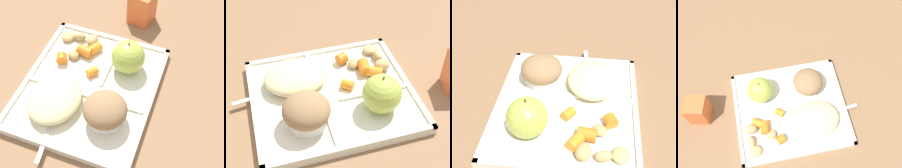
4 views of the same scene
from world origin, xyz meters
TOP-DOWN VIEW (x-y plane):
  - ground at (0.00, 0.00)m, footprint 6.00×6.00m
  - lunch_tray at (-0.00, 0.00)m, footprint 0.34×0.30m
  - green_apple at (-0.08, 0.06)m, footprint 0.08×0.08m
  - bran_muffin at (0.07, 0.06)m, footprint 0.09×0.09m
  - carrot_slice_center at (-0.05, -0.09)m, footprint 0.03×0.03m
  - carrot_slice_edge at (-0.09, -0.05)m, footprint 0.03×0.04m
  - carrot_slice_diagonal at (-0.04, -0.01)m, footprint 0.03×0.03m
  - carrot_slice_tilted at (-0.11, -0.03)m, footprint 0.04×0.04m
  - potato_chunk_golden at (-0.12, -0.11)m, footprint 0.04×0.03m
  - potato_chunk_wedge at (-0.13, -0.08)m, footprint 0.02×0.03m
  - potato_chunk_large at (-0.13, -0.04)m, footprint 0.04×0.03m
  - potato_chunk_browned at (-0.07, -0.07)m, footprint 0.04×0.04m
  - egg_noodle_pile at (0.07, -0.05)m, footprint 0.14×0.11m
  - meatball_side at (0.08, -0.05)m, footprint 0.03×0.03m
  - meatball_back at (0.07, -0.07)m, footprint 0.04×0.04m
  - meatball_front at (0.08, -0.03)m, footprint 0.04×0.04m
  - meatball_center at (0.09, -0.07)m, footprint 0.04×0.04m
  - plastic_fork at (0.12, -0.04)m, footprint 0.16×0.04m

SIDE VIEW (x-z plane):
  - ground at x=0.00m, z-range 0.00..0.00m
  - lunch_tray at x=0.00m, z-range 0.00..0.02m
  - plastic_fork at x=0.12m, z-range 0.01..0.02m
  - potato_chunk_golden at x=-0.12m, z-range 0.02..0.03m
  - potato_chunk_browned at x=-0.07m, z-range 0.02..0.03m
  - carrot_slice_diagonal at x=-0.04m, z-range 0.02..0.04m
  - potato_chunk_wedge at x=-0.13m, z-range 0.02..0.04m
  - carrot_slice_tilted at x=-0.11m, z-range 0.02..0.04m
  - potato_chunk_large at x=-0.13m, z-range 0.02..0.04m
  - carrot_slice_center at x=-0.05m, z-range 0.02..0.04m
  - carrot_slice_edge at x=-0.09m, z-range 0.02..0.04m
  - meatball_side at x=0.08m, z-range 0.02..0.04m
  - meatball_back at x=0.07m, z-range 0.02..0.05m
  - meatball_front at x=0.08m, z-range 0.02..0.05m
  - meatball_center at x=0.09m, z-range 0.02..0.05m
  - egg_noodle_pile at x=0.07m, z-range 0.02..0.06m
  - bran_muffin at x=0.07m, z-range 0.01..0.08m
  - green_apple at x=-0.08m, z-range 0.01..0.10m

